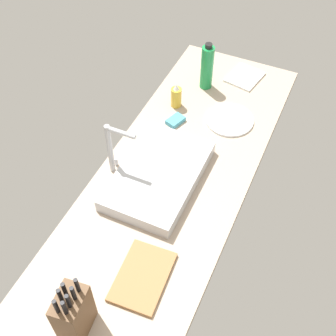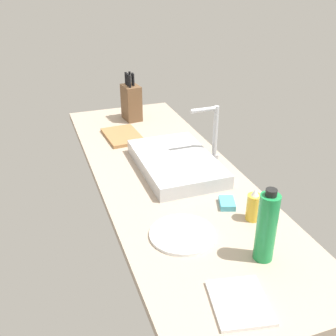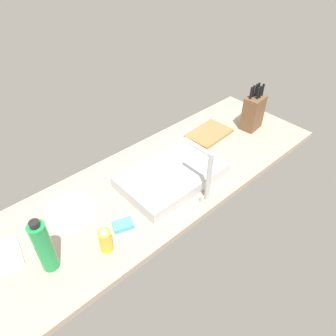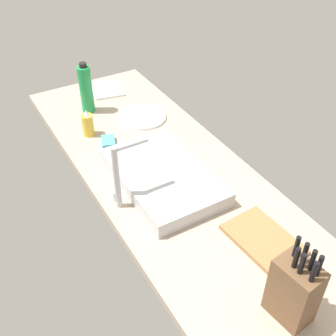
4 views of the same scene
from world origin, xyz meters
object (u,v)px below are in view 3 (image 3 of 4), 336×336
(sink_basin, at_px, (172,175))
(dish_sponge, at_px, (123,225))
(faucet, at_px, (207,172))
(knife_block, at_px, (253,112))
(water_bottle, at_px, (44,246))
(dinner_plate, at_px, (71,210))
(soap_bottle, at_px, (106,240))
(cutting_board, at_px, (209,133))

(sink_basin, relative_size, dish_sponge, 5.89)
(faucet, height_order, knife_block, knife_block)
(faucet, bearing_deg, water_bottle, -11.62)
(sink_basin, bearing_deg, dinner_plate, -17.95)
(water_bottle, relative_size, dinner_plate, 1.10)
(soap_bottle, xyz_separation_m, dinner_plate, (0.01, -0.29, -0.05))
(sink_basin, xyz_separation_m, knife_block, (-0.72, -0.03, 0.08))
(sink_basin, distance_m, soap_bottle, 0.51)
(faucet, bearing_deg, cutting_board, -140.57)
(faucet, bearing_deg, sink_basin, -80.86)
(faucet, height_order, cutting_board, faucet)
(cutting_board, height_order, dish_sponge, dish_sponge)
(sink_basin, height_order, dish_sponge, sink_basin)
(faucet, xyz_separation_m, water_bottle, (0.73, -0.15, -0.04))
(knife_block, relative_size, soap_bottle, 2.14)
(cutting_board, distance_m, soap_bottle, 0.99)
(faucet, relative_size, knife_block, 0.96)
(knife_block, bearing_deg, dish_sponge, -1.12)
(soap_bottle, distance_m, dinner_plate, 0.30)
(cutting_board, distance_m, water_bottle, 1.18)
(cutting_board, relative_size, water_bottle, 1.02)
(knife_block, distance_m, cutting_board, 0.30)
(knife_block, xyz_separation_m, cutting_board, (0.26, -0.12, -0.10))
(dish_sponge, bearing_deg, sink_basin, -167.52)
(knife_block, distance_m, soap_bottle, 1.22)
(knife_block, height_order, water_bottle, knife_block)
(soap_bottle, bearing_deg, dish_sponge, -157.44)
(sink_basin, xyz_separation_m, soap_bottle, (0.49, 0.13, 0.03))
(sink_basin, xyz_separation_m, cutting_board, (-0.46, -0.15, -0.02))
(cutting_board, bearing_deg, knife_block, 154.39)
(sink_basin, relative_size, water_bottle, 1.98)
(cutting_board, bearing_deg, dish_sponge, 15.60)
(knife_block, relative_size, cutting_board, 1.06)
(soap_bottle, height_order, dinner_plate, soap_bottle)
(soap_bottle, bearing_deg, faucet, 172.55)
(faucet, bearing_deg, dinner_plate, -34.31)
(soap_bottle, xyz_separation_m, water_bottle, (0.21, -0.08, 0.07))
(knife_block, relative_size, dish_sponge, 3.21)
(knife_block, distance_m, water_bottle, 1.42)
(faucet, height_order, dish_sponge, faucet)
(cutting_board, xyz_separation_m, soap_bottle, (0.95, 0.28, 0.05))
(sink_basin, bearing_deg, dish_sponge, 12.48)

